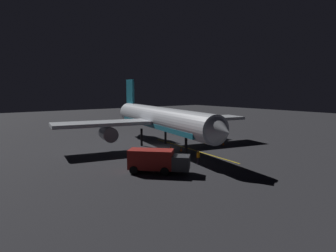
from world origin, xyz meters
The scene contains 10 objects.
ground_plane centered at (0.00, 0.00, -0.10)m, with size 180.00×180.00×0.20m, color #2A2A2F.
apron_guide_stripe centered at (-2.76, 4.00, 0.00)m, with size 0.24×20.84×0.01m, color gold.
airliner centered at (-0.12, -0.58, 4.27)m, with size 31.48×35.96×10.73m.
baggage_truck centered at (8.83, 11.49, 1.30)m, with size 5.99×6.11×2.51m.
catering_truck centered at (-11.55, -1.04, 1.21)m, with size 5.92×3.62×2.37m.
ground_crew_worker centered at (2.80, 11.57, 0.89)m, with size 0.40×0.40×1.74m.
traffic_cone_near_left centered at (-8.98, 4.77, 0.25)m, with size 0.50×0.50×0.55m.
traffic_cone_near_right centered at (6.14, 2.94, 0.25)m, with size 0.50×0.50×0.55m.
traffic_cone_under_wing centered at (-0.63, 4.31, 0.25)m, with size 0.50×0.50×0.55m.
traffic_cone_far centered at (-0.43, 2.12, 0.25)m, with size 0.50×0.50×0.55m.
Camera 1 is at (27.45, 37.84, 8.95)m, focal length 32.99 mm.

